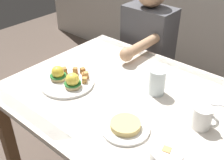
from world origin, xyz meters
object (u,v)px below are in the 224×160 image
at_px(fruit_bowl, 166,155).
at_px(dining_table, 131,114).
at_px(eggs_benedict_plate, 67,80).
at_px(diner_person, 145,50).
at_px(water_glass_near, 157,83).
at_px(coffee_mug, 203,117).
at_px(side_plate, 125,127).

bearing_deg(fruit_bowl, dining_table, 144.58).
bearing_deg(fruit_bowl, eggs_benedict_plate, 170.90).
xyz_separation_m(fruit_bowl, diner_person, (-0.66, 0.83, -0.12)).
bearing_deg(diner_person, water_glass_near, -51.13).
bearing_deg(dining_table, coffee_mug, 2.67).
xyz_separation_m(dining_table, eggs_benedict_plate, (-0.31, -0.13, 0.13)).
height_order(side_plate, diner_person, diner_person).
xyz_separation_m(eggs_benedict_plate, water_glass_near, (0.38, 0.23, 0.03)).
bearing_deg(eggs_benedict_plate, coffee_mug, 12.71).
relative_size(eggs_benedict_plate, fruit_bowl, 2.25).
distance_m(side_plate, diner_person, 0.92).
height_order(eggs_benedict_plate, diner_person, diner_person).
bearing_deg(side_plate, coffee_mug, 43.70).
distance_m(coffee_mug, water_glass_near, 0.28).
distance_m(dining_table, diner_person, 0.69).
relative_size(fruit_bowl, side_plate, 0.60).
relative_size(coffee_mug, diner_person, 0.10).
height_order(fruit_bowl, side_plate, fruit_bowl).
relative_size(fruit_bowl, diner_person, 0.11).
xyz_separation_m(coffee_mug, side_plate, (-0.22, -0.21, -0.04)).
distance_m(dining_table, coffee_mug, 0.38).
xyz_separation_m(fruit_bowl, coffee_mug, (0.01, 0.25, 0.02)).
height_order(eggs_benedict_plate, fruit_bowl, eggs_benedict_plate).
bearing_deg(water_glass_near, eggs_benedict_plate, -148.89).
xyz_separation_m(dining_table, diner_person, (-0.33, 0.60, 0.02)).
relative_size(fruit_bowl, coffee_mug, 1.08).
bearing_deg(coffee_mug, water_glass_near, 162.89).
height_order(fruit_bowl, water_glass_near, water_glass_near).
xyz_separation_m(eggs_benedict_plate, side_plate, (0.43, -0.07, -0.01)).
xyz_separation_m(side_plate, diner_person, (-0.45, 0.80, -0.10)).
height_order(dining_table, eggs_benedict_plate, eggs_benedict_plate).
distance_m(fruit_bowl, diner_person, 1.07).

